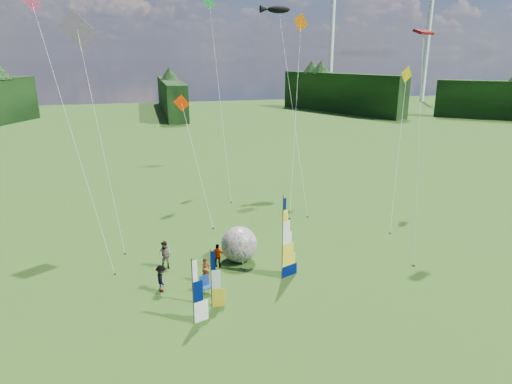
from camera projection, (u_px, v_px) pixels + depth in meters
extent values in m
plane|color=#305918|center=(293.00, 312.00, 23.94)|extent=(220.00, 220.00, 0.00)
sphere|color=#001C9B|center=(239.00, 244.00, 29.52)|extent=(2.37, 2.37, 2.35)
imported|color=#66594C|center=(206.00, 271.00, 26.86)|extent=(0.65, 0.56, 1.51)
imported|color=#66594C|center=(165.00, 255.00, 28.56)|extent=(0.98, 0.79, 1.82)
imported|color=#66594C|center=(161.00, 279.00, 25.81)|extent=(0.51, 1.08, 1.61)
imported|color=#66594C|center=(218.00, 256.00, 28.78)|extent=(0.99, 0.67, 1.56)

